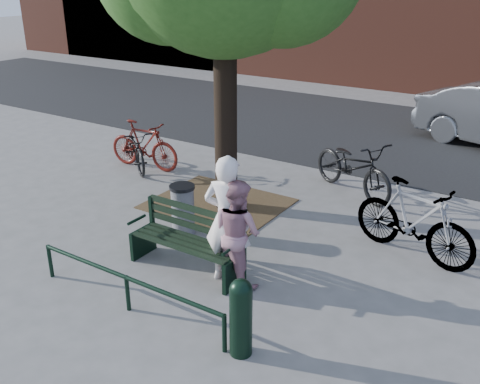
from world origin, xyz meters
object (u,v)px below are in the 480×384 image
Objects in this scene: bollard at (241,315)px; park_bench at (189,238)px; person_left at (228,220)px; bicycle_c at (353,166)px; litter_bin at (183,209)px; person_right at (237,232)px.

park_bench is at bearing 144.34° from bollard.
person_left reaches higher than bicycle_c.
person_left is at bearing -28.91° from litter_bin.
park_bench is 1.15m from litter_bin.
person_left is 0.87× the size of bicycle_c.
bollard is 0.46× the size of bicycle_c.
person_right reaches higher than bollard.
person_right reaches higher than bicycle_c.
person_right is (0.14, 0.02, -0.16)m from person_left.
bicycle_c is (-0.77, 5.20, 0.04)m from bollard.
person_right is 1.57× the size of bollard.
person_left is 1.71m from litter_bin.
person_left reaches higher than litter_bin.
person_right is 1.79m from litter_bin.
person_right reaches higher than park_bench.
bicycle_c is at bearing 61.96° from litter_bin.
bollard is at bearing 116.65° from person_left.
park_bench reaches higher than bollard.
bollard is at bearing -35.66° from park_bench.
person_right is 1.79× the size of litter_bin.
person_right is (0.79, 0.07, 0.28)m from park_bench.
person_left is 1.66m from bollard.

